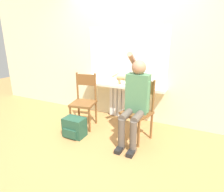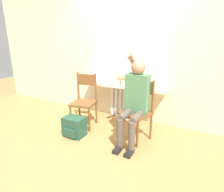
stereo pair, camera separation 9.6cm
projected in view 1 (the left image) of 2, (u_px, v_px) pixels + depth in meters
ground_plane at (95, 144)px, 2.91m from camera, size 12.00×12.00×0.00m
wall_with_window at (127, 50)px, 3.56m from camera, size 7.00×0.06×2.70m
radiator at (124, 102)px, 3.79m from camera, size 0.65×0.08×0.68m
windowsill at (123, 85)px, 3.59m from camera, size 1.65×0.31×0.05m
window_glass at (126, 56)px, 3.56m from camera, size 1.59×0.01×1.04m
chair_left at (84, 100)px, 3.39m from camera, size 0.48×0.48×0.97m
chair_right at (138, 110)px, 2.95m from camera, size 0.50×0.50×0.97m
person at (136, 98)px, 2.80m from camera, size 0.36×0.95×1.39m
cat at (124, 78)px, 3.48m from camera, size 0.43×0.12×0.22m
backpack at (74, 127)px, 3.09m from camera, size 0.35×0.27×0.33m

